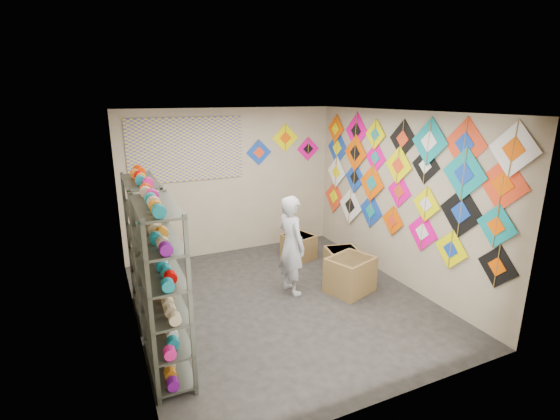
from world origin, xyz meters
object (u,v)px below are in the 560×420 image
shopkeeper (291,245)px  carton_a (350,275)px  shelf_rack_front (162,290)px  carton_b (342,261)px  carton_c (299,247)px  shelf_rack_back (146,249)px

shopkeeper → carton_a: size_ratio=2.32×
carton_a → shelf_rack_front: bearing=174.7°
carton_b → carton_c: 0.94m
carton_a → carton_b: size_ratio=1.24×
shopkeeper → carton_a: 1.02m
shelf_rack_back → carton_a: 2.99m
shelf_rack_back → shelf_rack_front: bearing=-90.0°
shelf_rack_front → carton_a: 3.02m
carton_c → carton_b: bearing=-83.3°
shelf_rack_front → carton_a: (2.86, 0.71, -0.68)m
carton_c → shelf_rack_front: bearing=-157.9°
shelf_rack_back → carton_a: bearing=-11.6°
shelf_rack_back → carton_c: 2.97m
shopkeeper → carton_c: bearing=-40.5°
shelf_rack_back → carton_a: size_ratio=2.91×
carton_a → carton_b: 0.67m
carton_c → carton_a: bearing=-102.1°
carton_a → carton_b: bearing=48.4°
carton_b → carton_a: bearing=-99.7°
shelf_rack_front → carton_c: size_ratio=3.68×
carton_b → carton_c: bearing=126.0°
shelf_rack_back → carton_b: 3.20m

